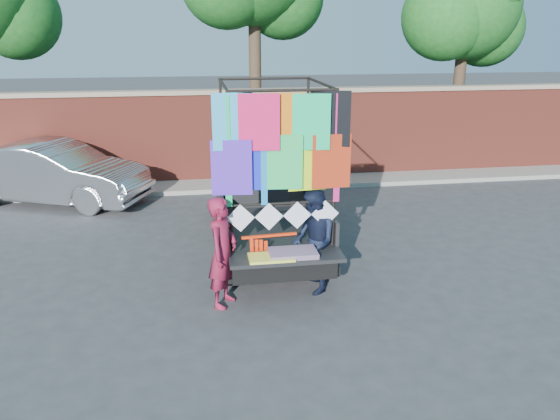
{
  "coord_description": "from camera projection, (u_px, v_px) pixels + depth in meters",
  "views": [
    {
      "loc": [
        -0.87,
        -8.39,
        4.18
      ],
      "look_at": [
        0.47,
        0.08,
        1.34
      ],
      "focal_mm": 35.0,
      "sensor_mm": 36.0,
      "label": 1
    }
  ],
  "objects": [
    {
      "name": "brick_wall",
      "position": [
        226.0,
        135.0,
        15.46
      ],
      "size": [
        30.0,
        0.45,
        2.61
      ],
      "color": "brown",
      "rests_on": "ground"
    },
    {
      "name": "sedan",
      "position": [
        54.0,
        173.0,
        13.63
      ],
      "size": [
        4.95,
        3.29,
        1.54
      ],
      "primitive_type": "imported",
      "rotation": [
        0.0,
        0.0,
        1.18
      ],
      "color": "#ADAFB4",
      "rests_on": "ground"
    },
    {
      "name": "pickup_truck",
      "position": [
        263.0,
        199.0,
        11.24
      ],
      "size": [
        2.12,
        5.32,
        3.35
      ],
      "color": "black",
      "rests_on": "ground"
    },
    {
      "name": "tree_right",
      "position": [
        468.0,
        10.0,
        16.54
      ],
      "size": [
        4.2,
        3.3,
        6.62
      ],
      "color": "#38281C",
      "rests_on": "ground"
    },
    {
      "name": "woman",
      "position": [
        223.0,
        252.0,
        8.46
      ],
      "size": [
        0.67,
        0.77,
        1.78
      ],
      "primitive_type": "imported",
      "rotation": [
        0.0,
        0.0,
        1.1
      ],
      "color": "maroon",
      "rests_on": "ground"
    },
    {
      "name": "curb",
      "position": [
        229.0,
        185.0,
        15.2
      ],
      "size": [
        30.0,
        1.2,
        0.12
      ],
      "primitive_type": "cube",
      "color": "gray",
      "rests_on": "ground"
    },
    {
      "name": "ground",
      "position": [
        254.0,
        287.0,
        9.31
      ],
      "size": [
        90.0,
        90.0,
        0.0
      ],
      "primitive_type": "plane",
      "color": "#38383A",
      "rests_on": "ground"
    },
    {
      "name": "man",
      "position": [
        313.0,
        242.0,
        8.93
      ],
      "size": [
        0.71,
        0.88,
        1.74
      ],
      "primitive_type": "imported",
      "rotation": [
        0.0,
        0.0,
        -1.51
      ],
      "color": "black",
      "rests_on": "ground"
    },
    {
      "name": "streamer_bundle",
      "position": [
        263.0,
        247.0,
        8.67
      ],
      "size": [
        0.89,
        0.12,
        0.62
      ],
      "color": "#F4310D",
      "rests_on": "ground"
    }
  ]
}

